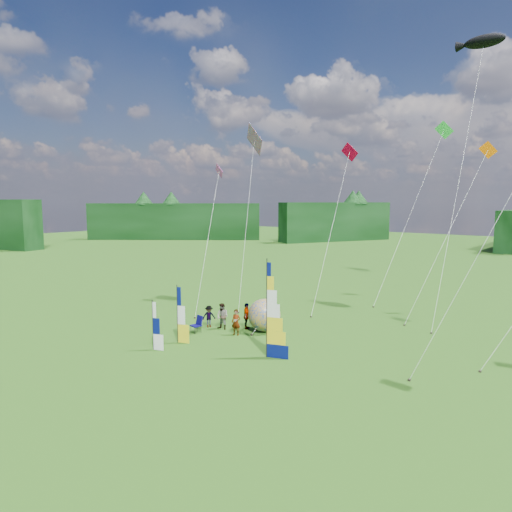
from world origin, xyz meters
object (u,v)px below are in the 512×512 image
Objects in this scene: spectator_b at (222,316)px; spectator_d at (247,316)px; side_banner_left at (177,315)px; spectator_a at (236,322)px; side_banner_far at (153,326)px; kite_whale at (461,160)px; spectator_c at (209,316)px; camp_chair at (196,324)px; bol_inflatable at (264,315)px; feather_banner_main at (267,310)px.

spectator_d is (1.20, 1.13, -0.00)m from spectator_b.
side_banner_left reaches higher than spectator_a.
side_banner_far is 25.07m from kite_whale.
side_banner_far is at bearing -137.59° from spectator_c.
kite_whale reaches higher than camp_chair.
kite_whale is (8.48, 12.75, 10.66)m from bol_inflatable.
spectator_c is at bearing -174.90° from spectator_b.
spectator_d is 1.56× the size of camp_chair.
feather_banner_main is 3.15× the size of spectator_a.
feather_banner_main is 0.23× the size of kite_whale.
camp_chair is (-1.96, -2.88, -0.32)m from spectator_d.
camp_chair is at bearing 154.99° from feather_banner_main.
feather_banner_main reaches higher than spectator_b.
side_banner_far is at bearing 134.02° from spectator_d.
spectator_a reaches higher than spectator_c.
camp_chair is (-0.68, 2.15, -1.18)m from side_banner_left.
spectator_d is 19.62m from kite_whale.
spectator_d reaches higher than camp_chair.
bol_inflatable is 1.91× the size of camp_chair.
feather_banner_main reaches higher than spectator_c.
spectator_a is 1.59m from spectator_d.
spectator_c is 0.06× the size of kite_whale.
feather_banner_main is at bearing -162.97° from spectator_d.
spectator_d is at bearing 37.47° from spectator_b.
feather_banner_main reaches higher than side_banner_left.
kite_whale is at bearing 46.54° from spectator_b.
spectator_d is at bearing 66.20° from camp_chair.
spectator_a is at bearing -61.45° from spectator_c.
spectator_b is (-2.47, -1.49, -0.20)m from bol_inflatable.
kite_whale is at bearing 64.17° from camp_chair.
feather_banner_main is 1.53× the size of side_banner_left.
camp_chair is (-3.24, -3.24, -0.53)m from bol_inflatable.
feather_banner_main is at bearing -49.87° from bol_inflatable.
feather_banner_main is 4.65× the size of camp_chair.
bol_inflatable reaches higher than camp_chair.
spectator_d is (1.33, 6.88, -0.54)m from side_banner_far.
spectator_c is at bearing 85.32° from spectator_d.
spectator_d is 3.50m from camp_chair.
bol_inflatable is at bearing 49.11° from side_banner_far.
side_banner_far reaches higher than bol_inflatable.
spectator_b is at bearing -107.02° from kite_whale.
camp_chair is at bearing -166.03° from spectator_a.
spectator_b is (-1.62, 0.40, 0.05)m from spectator_a.
spectator_b is 20.99m from kite_whale.
spectator_d is (-0.42, 1.53, 0.05)m from spectator_a.
feather_banner_main is at bearing -8.71° from side_banner_left.
side_banner_far is (-5.93, -3.29, -1.25)m from feather_banner_main.
feather_banner_main is 7.50m from spectator_c.
camp_chair is at bearing 84.95° from side_banner_left.
side_banner_far reaches higher than spectator_a.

